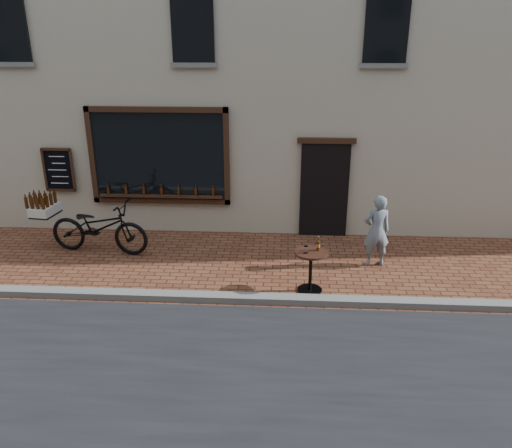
{
  "coord_description": "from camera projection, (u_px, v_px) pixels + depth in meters",
  "views": [
    {
      "loc": [
        0.99,
        -7.61,
        4.47
      ],
      "look_at": [
        0.46,
        1.2,
        1.1
      ],
      "focal_mm": 35.0,
      "sensor_mm": 36.0,
      "label": 1
    }
  ],
  "objects": [
    {
      "name": "pedestrian",
      "position": [
        377.0,
        231.0,
        10.06
      ],
      "size": [
        0.6,
        0.44,
        1.5
      ],
      "primitive_type": "imported",
      "rotation": [
        0.0,
        0.0,
        3.3
      ],
      "color": "slate",
      "rests_on": "ground"
    },
    {
      "name": "cargo_bicycle",
      "position": [
        97.0,
        226.0,
        10.74
      ],
      "size": [
        2.67,
        1.03,
        1.24
      ],
      "rotation": [
        0.0,
        0.0,
        1.45
      ],
      "color": "black",
      "rests_on": "ground"
    },
    {
      "name": "ground",
      "position": [
        226.0,
        306.0,
        8.75
      ],
      "size": [
        90.0,
        90.0,
        0.0
      ],
      "primitive_type": "plane",
      "color": "brown",
      "rests_on": "ground"
    },
    {
      "name": "bistro_table",
      "position": [
        311.0,
        263.0,
        9.09
      ],
      "size": [
        0.62,
        0.62,
        1.06
      ],
      "color": "black",
      "rests_on": "ground"
    },
    {
      "name": "shop_building",
      "position": [
        250.0,
        12.0,
        13.02
      ],
      "size": [
        28.0,
        6.2,
        10.0
      ],
      "color": "#B7AB90",
      "rests_on": "ground"
    },
    {
      "name": "kerb",
      "position": [
        227.0,
        298.0,
        8.91
      ],
      "size": [
        90.0,
        0.25,
        0.12
      ],
      "primitive_type": "cube",
      "color": "slate",
      "rests_on": "ground"
    }
  ]
}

